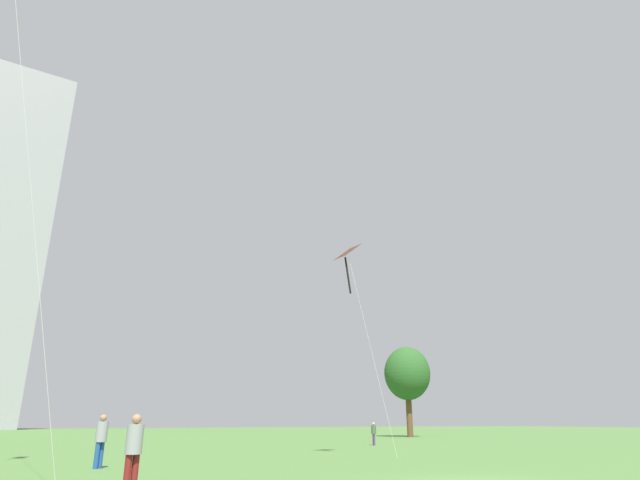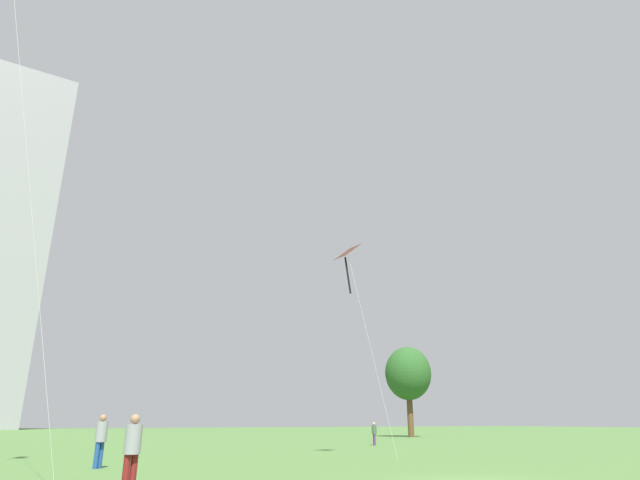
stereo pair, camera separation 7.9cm
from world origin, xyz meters
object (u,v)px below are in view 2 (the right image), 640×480
person_standing_2 (101,437)px  person_standing_0 (132,447)px  person_standing_1 (374,432)px  park_tree_2 (408,374)px  kite_flying_1 (347,256)px

person_standing_2 → person_standing_0: bearing=-127.4°
person_standing_1 → park_tree_2: park_tree_2 is taller
person_standing_1 → person_standing_2: bearing=-44.1°
person_standing_0 → park_tree_2: 50.07m
person_standing_1 → park_tree_2: (14.75, 15.98, 5.80)m
kite_flying_1 → person_standing_0: bearing=-140.9°
person_standing_1 → kite_flying_1: (-8.08, -10.73, 9.18)m
person_standing_2 → park_tree_2: bearing=1.9°
kite_flying_1 → park_tree_2: (22.83, 26.71, -3.38)m
person_standing_0 → park_tree_2: park_tree_2 is taller
person_standing_2 → park_tree_2: park_tree_2 is taller
person_standing_0 → park_tree_2: bearing=32.9°
person_standing_1 → kite_flying_1: kite_flying_1 is taller
person_standing_2 → kite_flying_1: kite_flying_1 is taller
person_standing_0 → person_standing_1: (19.54, 20.06, -0.14)m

